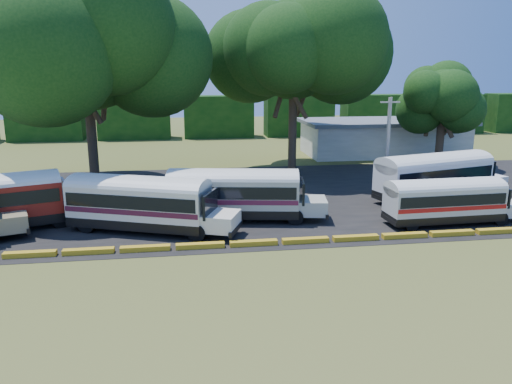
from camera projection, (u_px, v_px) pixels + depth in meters
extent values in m
plane|color=#41501A|center=(283.00, 250.00, 27.43)|extent=(160.00, 160.00, 0.00)
cube|color=black|center=(265.00, 196.00, 39.09)|extent=(64.00, 24.00, 0.02)
cube|color=gold|center=(30.00, 254.00, 26.44)|extent=(2.70, 0.45, 0.30)
cube|color=gold|center=(89.00, 251.00, 26.87)|extent=(2.70, 0.45, 0.30)
cube|color=gold|center=(145.00, 249.00, 27.29)|extent=(2.70, 0.45, 0.30)
cube|color=gold|center=(200.00, 246.00, 27.71)|extent=(2.70, 0.45, 0.30)
cube|color=gold|center=(254.00, 243.00, 28.14)|extent=(2.70, 0.45, 0.30)
cube|color=gold|center=(305.00, 241.00, 28.56)|extent=(2.70, 0.45, 0.30)
cube|color=gold|center=(356.00, 238.00, 28.99)|extent=(2.70, 0.45, 0.30)
cube|color=gold|center=(404.00, 236.00, 29.41)|extent=(2.70, 0.45, 0.30)
cube|color=gold|center=(452.00, 233.00, 29.83)|extent=(2.70, 0.45, 0.30)
cube|color=gold|center=(498.00, 231.00, 30.26)|extent=(2.70, 0.45, 0.30)
cube|color=silver|center=(383.00, 139.00, 58.36)|extent=(18.00, 8.00, 3.60)
cube|color=#575A5F|center=(384.00, 122.00, 57.88)|extent=(19.00, 9.00, 0.40)
cube|color=black|center=(46.00, 119.00, 69.43)|extent=(10.00, 4.00, 6.00)
cube|color=black|center=(134.00, 118.00, 71.13)|extent=(10.00, 4.00, 6.00)
cube|color=black|center=(218.00, 117.00, 72.82)|extent=(10.00, 4.00, 6.00)
cube|color=black|center=(299.00, 115.00, 74.52)|extent=(10.00, 4.00, 6.00)
cube|color=black|center=(375.00, 114.00, 76.21)|extent=(10.00, 4.00, 6.00)
cube|color=black|center=(448.00, 113.00, 77.91)|extent=(10.00, 4.00, 6.00)
cube|color=#887957|center=(10.00, 221.00, 29.35)|extent=(2.53, 2.79, 1.00)
cube|color=black|center=(27.00, 226.00, 29.84)|extent=(1.01, 2.49, 0.31)
cylinder|color=black|center=(61.00, 220.00, 31.24)|extent=(1.11, 0.65, 1.07)
cylinder|color=black|center=(56.00, 211.00, 33.20)|extent=(1.11, 0.65, 1.07)
cube|color=maroon|center=(77.00, 206.00, 32.65)|extent=(2.61, 2.87, 1.02)
cube|color=black|center=(65.00, 191.00, 32.09)|extent=(0.99, 2.37, 1.47)
cube|color=black|center=(92.00, 210.00, 33.17)|extent=(1.07, 2.53, 0.32)
cylinder|color=black|center=(197.00, 233.00, 28.70)|extent=(1.08, 0.65, 1.04)
cylinder|color=black|center=(209.00, 222.00, 30.81)|extent=(1.08, 0.65, 1.04)
cylinder|color=black|center=(86.00, 225.00, 30.24)|extent=(1.08, 0.65, 1.04)
cylinder|color=black|center=(105.00, 215.00, 32.35)|extent=(1.08, 0.65, 1.04)
cube|color=black|center=(140.00, 220.00, 30.60)|extent=(8.90, 5.53, 0.57)
cube|color=white|center=(139.00, 201.00, 30.31)|extent=(8.90, 5.53, 1.91)
cube|color=black|center=(139.00, 197.00, 30.25)|extent=(8.61, 5.46, 0.80)
cube|color=#4D1328|center=(139.00, 207.00, 30.40)|extent=(8.84, 5.54, 0.31)
ellipsoid|color=silver|center=(138.00, 186.00, 30.08)|extent=(8.90, 5.53, 1.17)
cube|color=white|center=(221.00, 221.00, 29.40)|extent=(2.58, 2.82, 0.99)
cube|color=black|center=(210.00, 204.00, 29.30)|extent=(1.02, 2.29, 1.43)
cube|color=black|center=(236.00, 229.00, 29.30)|extent=(1.10, 2.44, 0.31)
cube|color=black|center=(79.00, 218.00, 31.54)|extent=(1.10, 2.44, 0.31)
cylinder|color=black|center=(295.00, 217.00, 31.78)|extent=(1.06, 0.46, 1.03)
cylinder|color=black|center=(294.00, 208.00, 33.92)|extent=(1.06, 0.46, 1.03)
cylinder|color=black|center=(186.00, 217.00, 31.94)|extent=(1.06, 0.46, 1.03)
cylinder|color=black|center=(191.00, 207.00, 34.08)|extent=(1.06, 0.46, 1.03)
cube|color=black|center=(234.00, 210.00, 32.90)|extent=(8.76, 3.97, 0.57)
cube|color=#B8B8A4|center=(233.00, 192.00, 32.61)|extent=(8.76, 3.97, 1.89)
cube|color=black|center=(233.00, 189.00, 32.56)|extent=(8.44, 3.97, 0.79)
cube|color=maroon|center=(233.00, 198.00, 32.70)|extent=(8.69, 3.99, 0.31)
ellipsoid|color=silver|center=(233.00, 178.00, 32.39)|extent=(8.76, 3.97, 1.16)
cube|color=#B8B8A4|center=(312.00, 206.00, 32.71)|extent=(2.21, 2.55, 0.98)
cube|color=black|center=(302.00, 191.00, 32.48)|extent=(0.55, 2.36, 1.41)
cube|color=black|center=(325.00, 212.00, 32.79)|extent=(0.61, 2.52, 0.31)
cube|color=black|center=(171.00, 211.00, 33.02)|extent=(0.61, 2.52, 0.31)
cylinder|color=black|center=(501.00, 219.00, 31.68)|extent=(0.91, 0.28, 0.90)
cylinder|color=black|center=(482.00, 211.00, 33.52)|extent=(0.91, 0.28, 0.90)
cylinder|color=black|center=(412.00, 224.00, 30.61)|extent=(0.91, 0.28, 0.90)
cylinder|color=black|center=(398.00, 215.00, 32.44)|extent=(0.91, 0.28, 0.90)
cube|color=black|center=(443.00, 215.00, 31.95)|extent=(7.44, 2.51, 0.49)
cube|color=beige|center=(444.00, 199.00, 31.70)|extent=(7.44, 2.51, 1.64)
cube|color=black|center=(444.00, 196.00, 31.65)|extent=(7.15, 2.55, 0.69)
cube|color=#AB1311|center=(444.00, 204.00, 31.78)|extent=(7.37, 2.54, 0.27)
ellipsoid|color=silver|center=(445.00, 187.00, 31.50)|extent=(7.44, 2.51, 1.01)
cube|color=beige|center=(506.00, 208.00, 32.68)|extent=(1.69, 2.03, 0.85)
cube|color=black|center=(499.00, 195.00, 32.37)|extent=(0.21, 2.07, 1.23)
cube|color=black|center=(389.00, 220.00, 31.33)|extent=(0.24, 2.20, 0.27)
cylinder|color=black|center=(486.00, 192.00, 38.24)|extent=(1.14, 0.59, 1.10)
cylinder|color=black|center=(463.00, 186.00, 40.34)|extent=(1.14, 0.59, 1.10)
cylinder|color=black|center=(409.00, 202.00, 35.32)|extent=(1.14, 0.59, 1.10)
cylinder|color=black|center=(388.00, 195.00, 37.42)|extent=(1.14, 0.59, 1.10)
cube|color=black|center=(432.00, 192.00, 37.58)|extent=(9.43, 5.04, 0.61)
cube|color=white|center=(434.00, 175.00, 37.26)|extent=(9.43, 5.04, 2.01)
cube|color=black|center=(434.00, 172.00, 37.21)|extent=(9.10, 5.00, 0.85)
cube|color=#0E0B71|center=(433.00, 180.00, 37.36)|extent=(9.35, 5.06, 0.33)
ellipsoid|color=silver|center=(435.00, 162.00, 37.02)|extent=(9.43, 5.04, 1.24)
cube|color=white|center=(486.00, 181.00, 39.64)|extent=(2.55, 2.86, 1.05)
cube|color=black|center=(481.00, 169.00, 39.12)|extent=(0.83, 2.48, 1.51)
cube|color=black|center=(494.00, 185.00, 40.11)|extent=(0.90, 2.65, 0.33)
cube|color=black|center=(384.00, 199.00, 35.86)|extent=(0.90, 2.65, 0.33)
cylinder|color=#362A1B|center=(92.00, 138.00, 40.80)|extent=(0.80, 0.80, 8.47)
cylinder|color=#362A1B|center=(105.00, 92.00, 40.53)|extent=(1.45, 3.00, 4.80)
cylinder|color=#362A1B|center=(78.00, 92.00, 40.59)|extent=(2.28, 2.60, 4.80)
cylinder|color=#362A1B|center=(82.00, 94.00, 38.67)|extent=(3.06, 0.96, 4.80)
ellipsoid|color=black|center=(84.00, 35.00, 38.87)|extent=(15.91, 15.91, 11.67)
cylinder|color=#362A1B|center=(292.00, 130.00, 48.64)|extent=(0.80, 0.80, 7.90)
cylinder|color=#362A1B|center=(304.00, 94.00, 48.43)|extent=(1.39, 2.83, 4.50)
cylinder|color=#362A1B|center=(281.00, 94.00, 48.49)|extent=(2.17, 2.47, 4.50)
cylinder|color=#362A1B|center=(294.00, 95.00, 46.57)|extent=(2.88, 0.93, 4.50)
ellipsoid|color=black|center=(294.00, 50.00, 46.83)|extent=(12.59, 12.59, 9.23)
cylinder|color=#362A1B|center=(440.00, 143.00, 51.21)|extent=(0.80, 0.80, 4.70)
cylinder|color=#362A1B|center=(450.00, 123.00, 51.33)|extent=(1.05, 1.89, 2.76)
cylinder|color=#362A1B|center=(428.00, 123.00, 51.39)|extent=(1.53, 1.70, 2.76)
cylinder|color=#362A1B|center=(446.00, 125.00, 49.46)|extent=(1.90, 0.75, 2.76)
ellipsoid|color=black|center=(444.00, 96.00, 50.09)|extent=(7.29, 7.29, 5.35)
cylinder|color=gray|center=(388.00, 145.00, 39.80)|extent=(0.30, 0.30, 7.58)
cube|color=gray|center=(390.00, 102.00, 38.98)|extent=(1.60, 0.12, 0.12)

